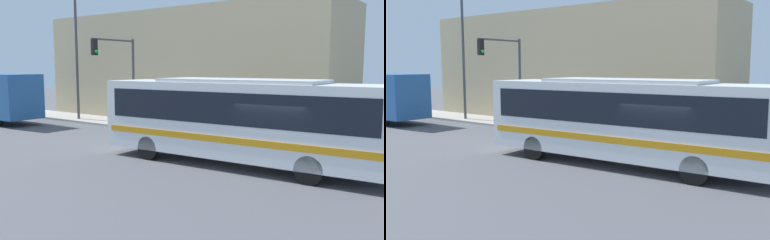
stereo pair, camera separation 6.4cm
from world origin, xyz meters
TOP-DOWN VIEW (x-y plane):
  - ground_plane at (0.00, 0.00)m, footprint 120.00×120.00m
  - sidewalk at (5.99, 20.00)m, footprint 2.98×70.00m
  - building_facade at (10.48, 12.20)m, footprint 6.00×22.40m
  - city_bus at (0.27, 1.81)m, footprint 3.09×11.49m
  - fire_hydrant at (5.10, 3.11)m, footprint 0.20×0.28m
  - traffic_light_pole at (4.13, 12.32)m, footprint 3.28×0.35m
  - parking_meter at (5.10, 8.33)m, footprint 0.14×0.14m
  - street_lamp at (5.10, 17.84)m, footprint 2.29×0.28m
  - pedestrian_near_corner at (5.86, 5.83)m, footprint 0.34×0.34m
  - pedestrian_mid_block at (6.06, 3.54)m, footprint 0.34×0.34m

SIDE VIEW (x-z plane):
  - ground_plane at x=0.00m, z-range 0.00..0.00m
  - sidewalk at x=5.99m, z-range 0.00..0.13m
  - fire_hydrant at x=5.10m, z-range 0.13..0.93m
  - pedestrian_mid_block at x=6.06m, z-range 0.15..1.84m
  - parking_meter at x=5.10m, z-range 0.37..1.74m
  - pedestrian_near_corner at x=5.86m, z-range 0.16..1.97m
  - city_bus at x=0.27m, z-range 0.25..3.55m
  - building_facade at x=10.48m, z-range 0.00..7.48m
  - traffic_light_pole at x=4.13m, z-range 1.12..6.42m
  - street_lamp at x=5.10m, z-range 0.80..9.26m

